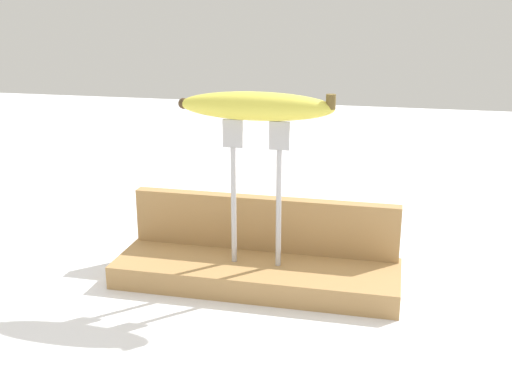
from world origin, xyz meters
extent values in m
plane|color=silver|center=(0.00, 0.00, 0.00)|extent=(3.00, 3.00, 0.00)
cube|color=#A87F4C|center=(0.00, 0.00, 0.02)|extent=(0.38, 0.12, 0.03)
cube|color=#A87F4C|center=(0.00, 0.05, 0.07)|extent=(0.37, 0.02, 0.08)
cylinder|color=#B2B2B7|center=(-0.03, 0.00, 0.11)|extent=(0.01, 0.01, 0.16)
cube|color=#B2B2B7|center=(-0.03, 0.00, 0.21)|extent=(0.03, 0.01, 0.04)
cylinder|color=#B2B2B7|center=(0.03, 0.00, 0.11)|extent=(0.01, 0.01, 0.16)
cube|color=#B2B2B7|center=(0.03, 0.00, 0.21)|extent=(0.03, 0.01, 0.04)
ellipsoid|color=#DBD147|center=(0.00, 0.00, 0.24)|extent=(0.20, 0.04, 0.04)
cylinder|color=brown|center=(0.09, 0.00, 0.25)|extent=(0.01, 0.01, 0.02)
sphere|color=#3F2D19|center=(-0.09, 0.00, 0.24)|extent=(0.01, 0.01, 0.01)
cylinder|color=#B2B2B7|center=(-0.14, 0.10, 0.00)|extent=(0.08, 0.10, 0.01)
cube|color=#B2B2B7|center=(-0.19, 0.16, 0.00)|extent=(0.04, 0.04, 0.01)
camera|label=1|loc=(0.17, -0.76, 0.37)|focal=44.01mm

